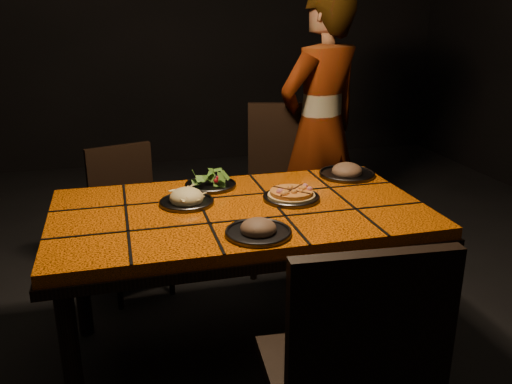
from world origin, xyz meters
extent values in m
cube|color=black|center=(0.00, 0.00, -0.02)|extent=(6.00, 7.00, 0.04)
cube|color=black|center=(0.00, 3.50, 1.50)|extent=(6.00, 0.04, 3.00)
cube|color=#E05F07|center=(0.00, 0.00, 0.72)|extent=(1.60, 0.90, 0.05)
cube|color=black|center=(0.00, 0.00, 0.68)|extent=(1.62, 0.92, 0.04)
cylinder|color=black|center=(-0.72, -0.37, 0.33)|extent=(0.07, 0.07, 0.66)
cylinder|color=black|center=(0.72, -0.37, 0.33)|extent=(0.07, 0.07, 0.66)
cylinder|color=black|center=(-0.72, 0.37, 0.33)|extent=(0.07, 0.07, 0.66)
cylinder|color=black|center=(0.72, 0.37, 0.33)|extent=(0.07, 0.07, 0.66)
cube|color=black|center=(0.12, -0.85, 0.49)|extent=(0.48, 0.48, 0.04)
cube|color=black|center=(0.11, -1.06, 0.76)|extent=(0.46, 0.07, 0.50)
cube|color=black|center=(-0.44, 0.76, 0.40)|extent=(0.47, 0.47, 0.04)
cube|color=black|center=(-0.49, 0.92, 0.63)|extent=(0.37, 0.14, 0.41)
cylinder|color=black|center=(-0.55, 0.57, 0.19)|extent=(0.03, 0.03, 0.39)
cylinder|color=black|center=(-0.25, 0.66, 0.19)|extent=(0.03, 0.03, 0.39)
cylinder|color=black|center=(-0.63, 0.86, 0.19)|extent=(0.03, 0.03, 0.39)
cylinder|color=black|center=(-0.34, 0.95, 0.19)|extent=(0.03, 0.03, 0.39)
cube|color=black|center=(0.48, 0.84, 0.49)|extent=(0.57, 0.57, 0.04)
cube|color=black|center=(0.53, 1.04, 0.76)|extent=(0.45, 0.17, 0.50)
cylinder|color=black|center=(0.25, 0.72, 0.23)|extent=(0.04, 0.04, 0.47)
cylinder|color=black|center=(0.60, 0.62, 0.23)|extent=(0.04, 0.04, 0.47)
cylinder|color=black|center=(0.35, 1.07, 0.23)|extent=(0.04, 0.04, 0.47)
cylinder|color=black|center=(0.70, 0.97, 0.23)|extent=(0.04, 0.04, 0.47)
imported|color=brown|center=(0.73, 0.93, 0.85)|extent=(0.73, 0.62, 1.71)
cylinder|color=#3E3E43|center=(0.25, 0.04, 0.76)|extent=(0.26, 0.26, 0.01)
torus|color=#3E3E43|center=(0.25, 0.04, 0.76)|extent=(0.26, 0.26, 0.01)
cylinder|color=tan|center=(0.25, 0.04, 0.77)|extent=(0.30, 0.30, 0.01)
cylinder|color=#F2963E|center=(0.25, 0.04, 0.78)|extent=(0.27, 0.27, 0.02)
cylinder|color=#3E3E43|center=(-0.22, 0.10, 0.76)|extent=(0.24, 0.24, 0.01)
torus|color=#3E3E43|center=(-0.22, 0.10, 0.76)|extent=(0.24, 0.24, 0.01)
ellipsoid|color=beige|center=(-0.22, 0.10, 0.78)|extent=(0.14, 0.14, 0.08)
cylinder|color=#3E3E43|center=(-0.07, 0.31, 0.76)|extent=(0.25, 0.25, 0.01)
torus|color=#3E3E43|center=(-0.07, 0.31, 0.76)|extent=(0.25, 0.25, 0.01)
cylinder|color=#3E3E43|center=(0.00, -0.31, 0.76)|extent=(0.26, 0.26, 0.01)
torus|color=#3E3E43|center=(0.00, -0.31, 0.76)|extent=(0.26, 0.26, 0.01)
ellipsoid|color=brown|center=(0.00, -0.31, 0.78)|extent=(0.15, 0.15, 0.08)
cylinder|color=#3E3E43|center=(0.64, 0.31, 0.76)|extent=(0.28, 0.28, 0.01)
torus|color=#3E3E43|center=(0.64, 0.31, 0.76)|extent=(0.29, 0.29, 0.01)
ellipsoid|color=brown|center=(0.64, 0.31, 0.79)|extent=(0.17, 0.17, 0.09)
camera|label=1|loc=(-0.49, -2.15, 1.58)|focal=38.00mm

